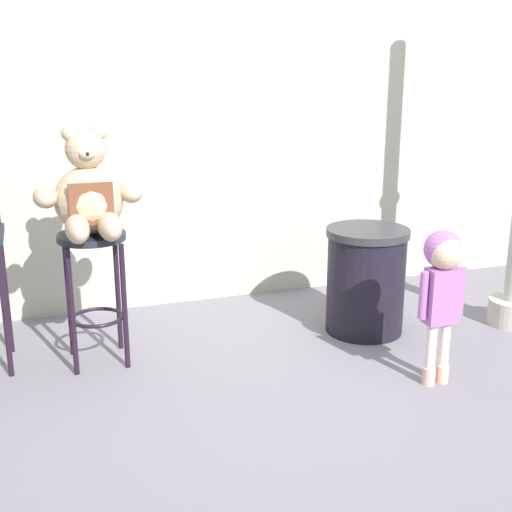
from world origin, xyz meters
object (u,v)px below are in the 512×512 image
at_px(bar_stool_with_teddy, 94,271).
at_px(trash_bin, 366,280).
at_px(child_walking, 443,275).
at_px(teddy_bear, 89,196).

height_order(bar_stool_with_teddy, trash_bin, bar_stool_with_teddy).
relative_size(child_walking, trash_bin, 1.25).
bearing_deg(teddy_bear, bar_stool_with_teddy, 90.00).
relative_size(bar_stool_with_teddy, trash_bin, 1.13).
bearing_deg(bar_stool_with_teddy, trash_bin, -2.87).
bearing_deg(trash_bin, child_walking, -88.58).
distance_m(bar_stool_with_teddy, trash_bin, 1.80).
height_order(teddy_bear, child_walking, teddy_bear).
bearing_deg(child_walking, teddy_bear, -175.57).
distance_m(bar_stool_with_teddy, child_walking, 2.03).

